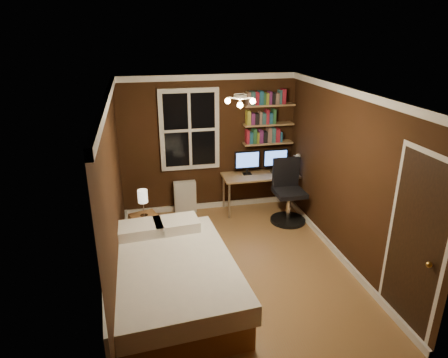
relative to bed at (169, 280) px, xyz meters
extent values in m
plane|color=#98663C|center=(1.00, 0.57, -0.31)|extent=(4.20, 4.20, 0.00)
cube|color=black|center=(1.00, 2.67, 0.94)|extent=(3.20, 0.04, 2.50)
cube|color=black|center=(-0.60, 0.57, 0.94)|extent=(0.04, 4.20, 2.50)
cube|color=black|center=(2.60, 0.57, 0.94)|extent=(0.04, 4.20, 2.50)
cube|color=white|center=(1.00, 0.57, 2.19)|extent=(3.20, 4.20, 0.02)
cube|color=silver|center=(0.65, 2.64, 1.24)|extent=(1.06, 0.06, 1.46)
sphere|color=#B38531|center=(2.55, -1.28, 0.69)|extent=(0.06, 0.06, 0.06)
cube|color=#9A744B|center=(2.08, 2.55, 0.94)|extent=(0.92, 0.22, 0.03)
cube|color=#9A744B|center=(2.08, 2.55, 1.29)|extent=(0.92, 0.22, 0.03)
cube|color=#9A744B|center=(2.08, 2.55, 1.64)|extent=(0.92, 0.22, 0.03)
cube|color=brown|center=(0.00, -0.03, -0.15)|extent=(1.64, 2.22, 0.34)
cube|color=white|center=(0.00, -0.03, 0.15)|extent=(1.73, 2.29, 0.25)
cube|color=white|center=(-0.31, 0.77, 0.35)|extent=(0.64, 0.47, 0.15)
cube|color=white|center=(0.19, 0.81, 0.35)|extent=(0.64, 0.47, 0.15)
cube|color=brown|center=(-0.24, 1.50, -0.06)|extent=(0.50, 0.50, 0.50)
cube|color=silver|center=(0.52, 2.56, -0.01)|extent=(0.40, 0.14, 0.60)
cube|color=#9A744B|center=(1.95, 2.37, 0.37)|extent=(1.49, 0.56, 0.04)
cylinder|color=beige|center=(1.26, 2.13, 0.02)|extent=(0.04, 0.04, 0.67)
cylinder|color=beige|center=(2.63, 2.13, 0.02)|extent=(0.04, 0.04, 0.67)
cylinder|color=beige|center=(1.26, 2.61, 0.02)|extent=(0.04, 0.04, 0.67)
cylinder|color=beige|center=(2.63, 2.61, 0.02)|extent=(0.04, 0.04, 0.67)
cylinder|color=black|center=(2.25, 1.77, -0.29)|extent=(0.62, 0.62, 0.05)
cylinder|color=silver|center=(2.25, 1.77, -0.03)|extent=(0.07, 0.07, 0.47)
cube|color=black|center=(2.25, 1.77, 0.24)|extent=(0.51, 0.51, 0.08)
cube|color=black|center=(2.25, 2.00, 0.55)|extent=(0.48, 0.06, 0.53)
camera|label=1|loc=(-0.23, -4.22, 2.95)|focal=32.00mm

